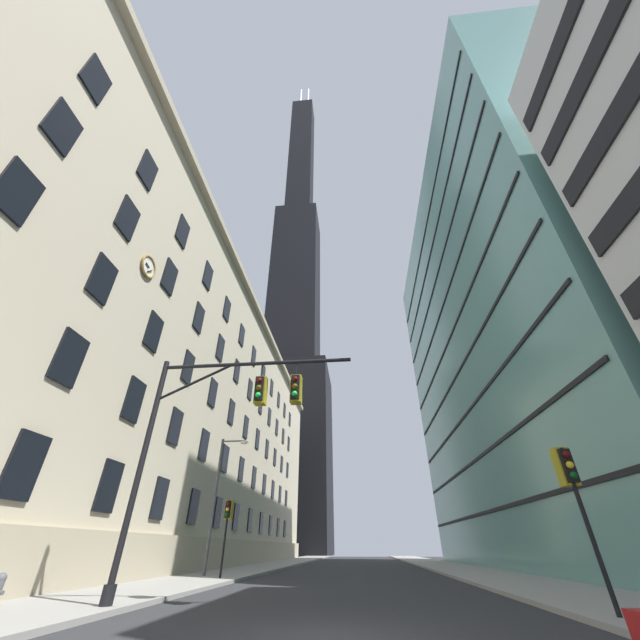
{
  "coord_description": "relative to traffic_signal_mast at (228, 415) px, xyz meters",
  "views": [
    {
      "loc": [
        0.76,
        -9.27,
        1.55
      ],
      "look_at": [
        -2.94,
        27.38,
        24.99
      ],
      "focal_mm": 20.13,
      "sensor_mm": 36.0,
      "label": 1
    }
  ],
  "objects": [
    {
      "name": "station_building",
      "position": [
        -15.62,
        26.56,
        8.1
      ],
      "size": [
        17.52,
        71.17,
        27.39
      ],
      "color": "#BCAF93",
      "rests_on": "ground"
    },
    {
      "name": "dark_skyscraper",
      "position": [
        -14.19,
        86.96,
        60.63
      ],
      "size": [
        22.67,
        22.67,
        219.34
      ],
      "color": "black",
      "rests_on": "ground"
    },
    {
      "name": "traffic_signal_mast",
      "position": [
        0.0,
        0.0,
        0.0
      ],
      "size": [
        7.46,
        0.63,
        7.64
      ],
      "color": "black",
      "rests_on": "sidewalk_left"
    },
    {
      "name": "traffic_light_far_left",
      "position": [
        -3.32,
        11.24,
        -2.33
      ],
      "size": [
        0.4,
        0.63,
        3.85
      ],
      "color": "black",
      "rests_on": "sidewalk_left"
    },
    {
      "name": "glass_office_midrise",
      "position": [
        23.38,
        22.9,
        15.32
      ],
      "size": [
        17.27,
        43.3,
        41.79
      ],
      "color": "slate",
      "rests_on": "ground"
    },
    {
      "name": "street_lamppost",
      "position": [
        -4.59,
        12.73,
        -0.8
      ],
      "size": [
        1.9,
        0.32,
        7.86
      ],
      "color": "#47474C",
      "rests_on": "sidewalk_left"
    },
    {
      "name": "traffic_light_near_right",
      "position": [
        10.57,
        -0.56,
        -2.28
      ],
      "size": [
        0.4,
        0.63,
        3.92
      ],
      "color": "black",
      "rests_on": "sidewalk_right"
    }
  ]
}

